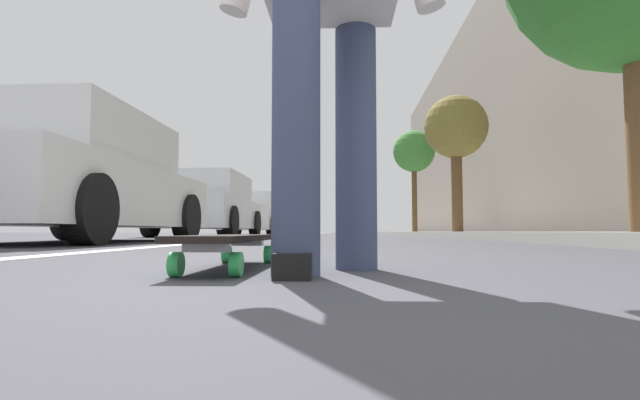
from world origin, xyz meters
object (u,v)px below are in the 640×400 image
Objects in this scene: parked_car_far at (253,215)px; parked_car_near at (77,181)px; street_tree_mid at (456,129)px; street_tree_far at (414,152)px; parked_car_mid at (208,207)px; skateboard at (231,241)px; traffic_light at (310,178)px.

parked_car_near is at bearing -178.94° from parked_car_far.
street_tree_far is (8.48, 0.00, 0.73)m from street_tree_mid.
parked_car_mid reaches higher than parked_car_near.
skateboard is 0.21× the size of street_tree_mid.
parked_car_mid is 0.90× the size of street_tree_far.
street_tree_far reaches higher than parked_car_near.
parked_car_near is at bearing 35.81° from skateboard.
parked_car_far is 8.82m from street_tree_far.
parked_car_near is 20.82m from traffic_light.
traffic_light is 0.91× the size of street_tree_far.
street_tree_far is (-3.80, -5.12, 0.76)m from traffic_light.
street_tree_mid is at bearing -117.54° from parked_car_far.
parked_car_far is 1.07× the size of street_tree_mid.
skateboard is 0.19× the size of traffic_light.
parked_car_far is (5.80, 0.05, -0.01)m from parked_car_mid.
street_tree_far reaches higher than parked_car_far.
street_tree_far reaches higher than parked_car_mid.
parked_car_far is at bearing 127.78° from street_tree_far.
street_tree_far is (10.87, -6.49, 3.06)m from parked_car_mid.
street_tree_far is (16.85, -6.32, 3.07)m from parked_car_near.
street_tree_far is at bearing -9.77° from skateboard.
parked_car_near is (3.83, 2.76, 0.62)m from skateboard.
traffic_light is 6.42m from street_tree_far.
street_tree_mid is (-3.41, -6.54, 2.34)m from parked_car_far.
street_tree_mid is at bearing -69.76° from parked_car_mid.
traffic_light is at bearing -9.09° from parked_car_far.
traffic_light is at bearing -5.33° from parked_car_mid.
parked_car_mid reaches higher than skateboard.
traffic_light is at bearing 22.63° from street_tree_mid.
street_tree_mid reaches higher than parked_car_mid.
street_tree_mid reaches higher than parked_car_far.
parked_car_near is 5.98m from parked_car_mid.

